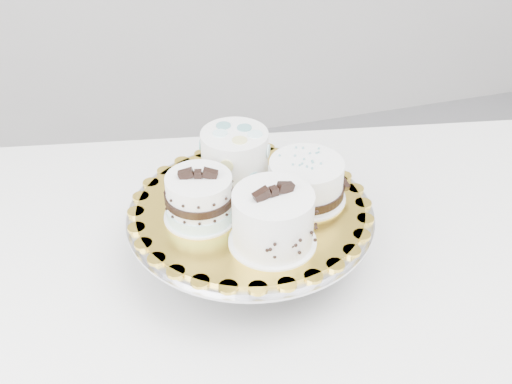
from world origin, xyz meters
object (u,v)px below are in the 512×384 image
object	(u,v)px
cake_swirl	(273,220)
cake_stand	(251,226)
cake_banded	(200,199)
cake_dots	(235,154)
cake_ribbon	(307,182)
table	(267,303)
cake_board	(251,208)

from	to	relation	value
cake_swirl	cake_stand	bearing A→B (deg)	83.06
cake_banded	cake_dots	world-z (taller)	cake_banded
cake_ribbon	table	bearing A→B (deg)	-166.59
cake_board	cake_dots	size ratio (longest dim) A/B	2.53
table	cake_board	distance (m)	0.18
table	cake_banded	xyz separation A→B (m)	(-0.09, 0.03, 0.21)
cake_swirl	cake_ribbon	world-z (taller)	cake_swirl
cake_stand	cake_board	bearing A→B (deg)	0.00
table	cake_stand	distance (m)	0.15
cake_swirl	cake_banded	size ratio (longest dim) A/B	1.12
cake_stand	cake_dots	size ratio (longest dim) A/B	2.76
cake_stand	cake_ribbon	world-z (taller)	cake_ribbon
cake_stand	cake_banded	bearing A→B (deg)	-177.70
cake_swirl	cake_dots	distance (m)	0.17
table	cake_dots	world-z (taller)	cake_dots
cake_board	cake_swirl	world-z (taller)	cake_swirl
table	cake_ribbon	world-z (taller)	cake_ribbon
cake_swirl	table	bearing A→B (deg)	67.18
cake_swirl	cake_ribbon	bearing A→B (deg)	35.27
cake_stand	cake_ribbon	size ratio (longest dim) A/B	2.85
cake_banded	cake_ribbon	world-z (taller)	cake_banded
cake_banded	cake_board	bearing A→B (deg)	17.82
cake_stand	cake_dots	distance (m)	0.12
cake_stand	cake_swirl	world-z (taller)	cake_swirl
cake_board	cake_swirl	distance (m)	0.10
cake_stand	cake_swirl	xyz separation A→B (m)	(0.01, -0.09, 0.07)
cake_ribbon	cake_dots	bearing A→B (deg)	126.07
table	cake_banded	bearing A→B (deg)	175.33
cake_dots	table	bearing A→B (deg)	-60.96
cake_board	cake_ribbon	bearing A→B (deg)	-1.43
table	cake_swirl	distance (m)	0.23
cake_board	cake_dots	bearing A→B (deg)	90.11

